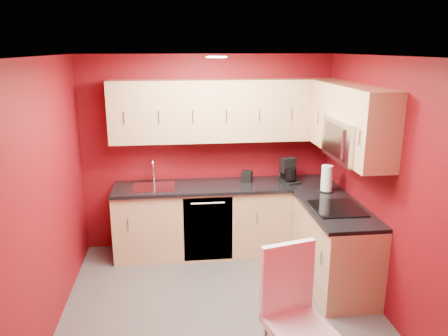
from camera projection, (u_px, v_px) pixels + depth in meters
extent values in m
plane|color=#44423F|center=(220.00, 302.00, 4.57)|extent=(3.20, 3.20, 0.00)
plane|color=white|center=(220.00, 56.00, 3.90)|extent=(3.20, 3.20, 0.00)
plane|color=#68090E|center=(208.00, 153.00, 5.67)|extent=(3.20, 0.00, 3.20)
plane|color=#68090E|center=(246.00, 261.00, 2.80)|extent=(3.20, 0.00, 3.20)
plane|color=#68090E|center=(49.00, 195.00, 4.05)|extent=(0.00, 3.00, 3.00)
plane|color=#68090E|center=(377.00, 183.00, 4.42)|extent=(0.00, 3.00, 3.00)
cube|color=tan|center=(226.00, 219.00, 5.62)|extent=(2.80, 0.60, 0.87)
cube|color=tan|center=(334.00, 247.00, 4.84)|extent=(0.60, 1.30, 0.87)
cube|color=black|center=(226.00, 186.00, 5.49)|extent=(2.80, 0.63, 0.04)
cube|color=black|center=(336.00, 209.00, 4.70)|extent=(0.63, 1.27, 0.04)
cube|color=tan|center=(225.00, 110.00, 5.37)|extent=(2.80, 0.35, 0.75)
cube|color=tan|center=(334.00, 114.00, 5.07)|extent=(0.35, 0.57, 0.75)
cube|color=tan|center=(379.00, 133.00, 3.97)|extent=(0.35, 0.22, 0.75)
cube|color=tan|center=(359.00, 103.00, 4.38)|extent=(0.35, 0.76, 0.33)
cube|color=silver|center=(353.00, 140.00, 4.48)|extent=(0.40, 0.76, 0.42)
cube|color=black|center=(336.00, 140.00, 4.45)|extent=(0.02, 0.62, 0.33)
cylinder|color=silver|center=(342.00, 145.00, 4.23)|extent=(0.02, 0.02, 0.29)
cube|color=black|center=(337.00, 208.00, 4.66)|extent=(0.50, 0.55, 0.01)
cube|color=silver|center=(153.00, 188.00, 5.38)|extent=(0.52, 0.42, 0.02)
cylinder|color=silver|center=(154.00, 173.00, 5.53)|extent=(0.02, 0.02, 0.26)
torus|color=silver|center=(153.00, 164.00, 5.43)|extent=(0.02, 0.16, 0.16)
cylinder|color=silver|center=(153.00, 170.00, 5.38)|extent=(0.02, 0.02, 0.12)
cube|color=black|center=(208.00, 229.00, 5.32)|extent=(0.60, 0.02, 0.82)
cylinder|color=white|center=(217.00, 57.00, 4.19)|extent=(0.20, 0.20, 0.01)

